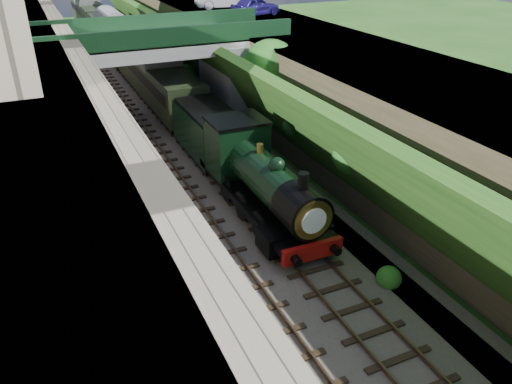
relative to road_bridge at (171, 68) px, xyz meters
name	(u,v)px	position (x,y,z in m)	size (l,w,h in m)	color
ground	(356,364)	(-0.94, -24.00, -4.08)	(160.00, 160.00, 0.00)	#1E4714
trackbed	(178,145)	(-0.94, -4.00, -3.98)	(10.00, 90.00, 0.20)	#473F38
retaining_wall	(81,105)	(-6.44, -4.00, -0.58)	(1.00, 90.00, 7.00)	#756B56
street_plateau_left	(15,114)	(-9.94, -4.00, -0.58)	(6.00, 90.00, 7.00)	#262628
street_plateau_right	(309,83)	(8.56, -4.00, -0.95)	(8.00, 90.00, 6.25)	#262628
embankment_slope	(269,109)	(4.08, -7.01, -1.28)	(4.38, 90.00, 6.36)	#1E4714
track_left	(147,148)	(-2.94, -4.00, -3.83)	(2.50, 90.00, 0.20)	black
track_right	(196,140)	(0.26, -4.00, -3.83)	(2.50, 90.00, 0.20)	black
road_bridge	(171,68)	(0.00, 0.00, 0.00)	(16.00, 6.40, 7.25)	gray
tree	(271,71)	(4.97, -5.38, 0.57)	(3.60, 3.80, 6.60)	black
car_blue	(255,6)	(8.75, 5.38, 2.91)	(1.74, 4.31, 1.47)	navy
locomotive	(261,181)	(0.26, -14.14, -2.18)	(3.10, 10.23, 3.83)	black
tender	(209,135)	(0.26, -6.77, -2.46)	(2.70, 6.00, 3.05)	black
coach_front	(156,77)	(0.26, 5.83, -2.03)	(2.90, 18.00, 3.70)	black
coach_middle	(113,37)	(0.26, 24.63, -2.03)	(2.90, 18.00, 3.70)	black
coach_rear	(89,14)	(0.26, 43.43, -2.03)	(2.90, 18.00, 3.70)	black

